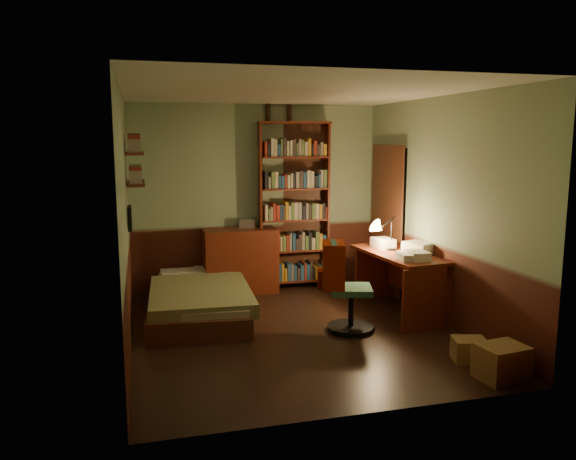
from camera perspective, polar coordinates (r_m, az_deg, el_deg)
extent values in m
cube|color=black|center=(6.37, 0.59, -10.26)|extent=(3.50, 4.00, 0.02)
cube|color=silver|center=(6.03, 0.63, 13.95)|extent=(3.50, 4.00, 0.02)
cube|color=#8BA47F|center=(8.00, -3.24, 3.35)|extent=(3.50, 0.02, 2.60)
cube|color=#8BA47F|center=(5.85, -16.26, 0.86)|extent=(0.02, 4.00, 2.60)
cube|color=#8BA47F|center=(6.74, 15.19, 1.96)|extent=(0.02, 4.00, 2.60)
cube|color=#8BA47F|center=(4.18, 7.97, -2.04)|extent=(3.50, 0.02, 2.60)
cube|color=black|center=(7.91, 10.15, 0.96)|extent=(0.06, 0.90, 2.00)
cube|color=#492416|center=(7.89, 9.92, 0.95)|extent=(0.02, 0.98, 2.08)
cube|color=olive|center=(6.96, -9.07, -5.94)|extent=(1.31, 2.18, 0.62)
cube|color=#591E10|center=(7.84, -4.89, -3.10)|extent=(1.01, 0.51, 0.89)
cube|color=#B2B2B7|center=(7.90, -4.19, 0.73)|extent=(0.25, 0.21, 0.12)
cube|color=#591E10|center=(7.98, 0.61, 2.47)|extent=(1.04, 0.42, 2.36)
cylinder|color=black|center=(7.95, -2.05, 11.93)|extent=(0.09, 0.09, 0.27)
cylinder|color=black|center=(8.03, 0.14, 11.75)|extent=(0.08, 0.08, 0.23)
cube|color=#591E10|center=(7.00, 11.00, -5.32)|extent=(0.72, 1.46, 0.75)
cube|color=silver|center=(6.93, 13.13, -1.77)|extent=(0.36, 0.41, 0.13)
cone|color=black|center=(7.04, 10.48, 0.54)|extent=(0.23, 0.23, 0.63)
cube|color=#2E5C43|center=(6.27, 6.44, -6.21)|extent=(0.55, 0.51, 0.90)
cube|color=#8C1F00|center=(6.24, 6.64, 0.29)|extent=(0.29, 0.45, 0.50)
cube|color=#591E10|center=(6.91, -15.18, 4.63)|extent=(0.20, 0.90, 0.03)
cube|color=#591E10|center=(6.89, -15.30, 7.53)|extent=(0.20, 0.90, 0.03)
cube|color=black|center=(6.45, -15.78, 1.17)|extent=(0.04, 0.32, 0.26)
cube|color=olive|center=(5.45, 20.89, -12.43)|extent=(0.45, 0.38, 0.31)
cube|color=olive|center=(5.79, 17.94, -11.49)|extent=(0.37, 0.33, 0.22)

